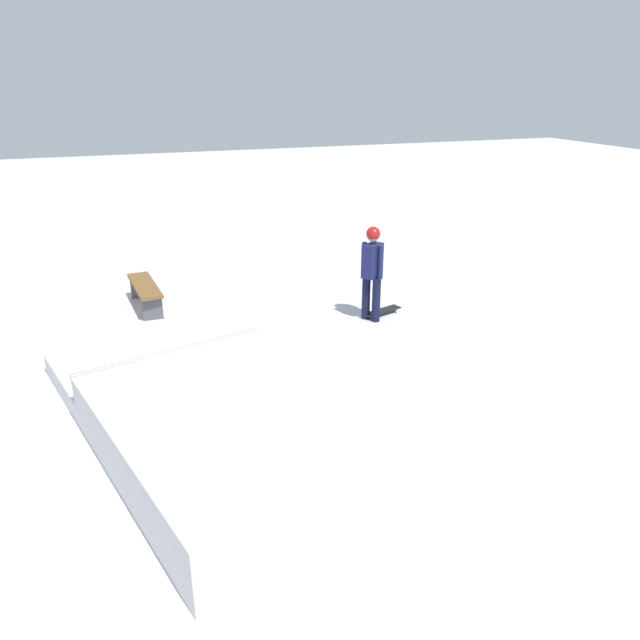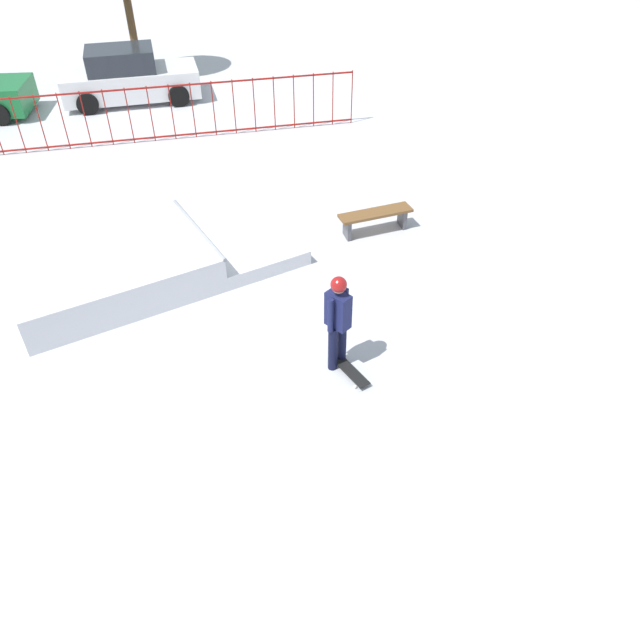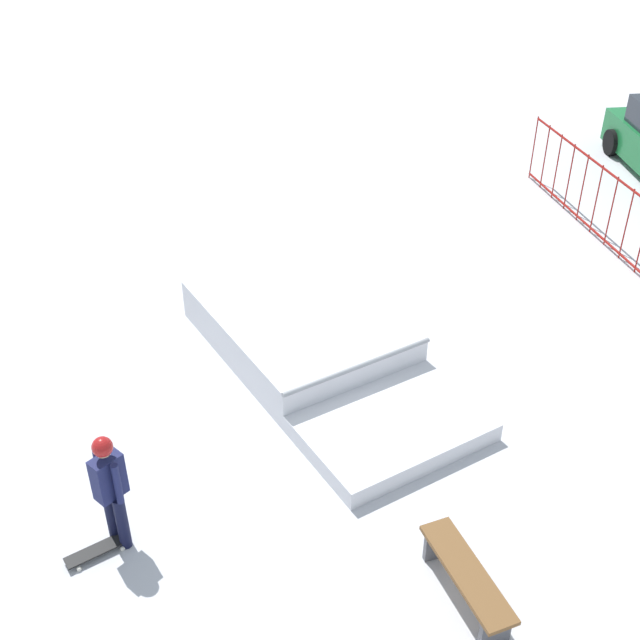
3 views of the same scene
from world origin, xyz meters
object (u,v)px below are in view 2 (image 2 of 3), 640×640
object	(u,v)px
skater	(338,316)
parked_car_white	(129,77)
skateboard	(351,371)
skate_ramp	(136,264)
park_bench	(375,217)

from	to	relation	value
skater	parked_car_white	bearing A→B (deg)	-20.91
skateboard	skater	bearing A→B (deg)	7.73
skate_ramp	park_bench	distance (m)	5.02
skateboard	parked_car_white	world-z (taller)	parked_car_white
skate_ramp	park_bench	size ratio (longest dim) A/B	3.61
skate_ramp	park_bench	bearing A→B (deg)	-10.38
park_bench	parked_car_white	world-z (taller)	parked_car_white
park_bench	skateboard	bearing A→B (deg)	-114.83
park_bench	parked_car_white	size ratio (longest dim) A/B	0.39
park_bench	skater	bearing A→B (deg)	-118.19
skater	skateboard	distance (m)	0.99
skateboard	park_bench	bearing A→B (deg)	-42.01
skater	park_bench	xyz separation A→B (m)	(2.03, 3.78, -0.65)
skate_ramp	skateboard	bearing A→B (deg)	-64.63
park_bench	parked_car_white	bearing A→B (deg)	115.56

